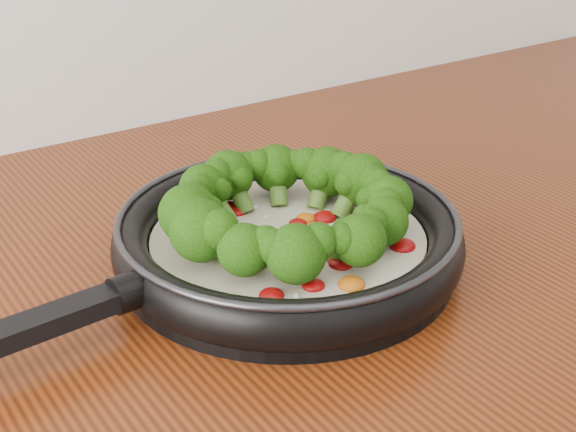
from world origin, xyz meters
TOP-DOWN VIEW (x-y plane):
  - skillet at (-0.09, 1.09)m, footprint 0.49×0.33m

SIDE VIEW (x-z plane):
  - skillet at x=-0.09m, z-range 0.89..0.98m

